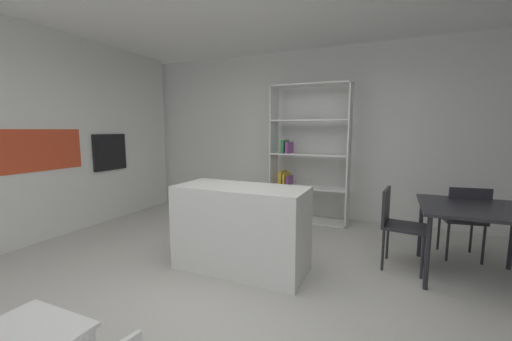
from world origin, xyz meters
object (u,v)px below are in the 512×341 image
at_px(kitchen_island, 241,228).
at_px(dining_chair_island_side, 396,220).
at_px(built_in_oven, 110,152).
at_px(dining_table, 475,214).
at_px(open_bookshelf, 305,159).
at_px(dining_chair_far, 465,216).

relative_size(kitchen_island, dining_chair_island_side, 1.62).
distance_m(built_in_oven, dining_table, 4.97).
relative_size(built_in_oven, dining_chair_island_side, 0.72).
bearing_deg(dining_chair_island_side, open_bookshelf, 52.45).
relative_size(open_bookshelf, dining_table, 2.24).
relative_size(dining_table, dining_chair_island_side, 1.15).
relative_size(kitchen_island, dining_table, 1.41).
distance_m(built_in_oven, dining_chair_far, 5.01).
bearing_deg(kitchen_island, dining_table, 18.07).
height_order(open_bookshelf, dining_chair_far, open_bookshelf).
bearing_deg(kitchen_island, open_bookshelf, 86.14).
xyz_separation_m(built_in_oven, dining_chair_island_side, (4.25, -0.07, -0.60)).
distance_m(open_bookshelf, dining_chair_far, 2.27).
relative_size(kitchen_island, dining_chair_far, 1.61).
bearing_deg(built_in_oven, dining_table, -0.88).
bearing_deg(open_bookshelf, dining_chair_island_side, -43.92).
relative_size(dining_table, dining_chair_far, 1.14).
xyz_separation_m(kitchen_island, dining_table, (2.19, 0.71, 0.21)).
xyz_separation_m(open_bookshelf, dining_chair_far, (2.07, -0.81, -0.49)).
xyz_separation_m(built_in_oven, dining_chair_far, (4.96, 0.43, -0.60)).
xyz_separation_m(kitchen_island, dining_chair_island_side, (1.50, 0.72, 0.07)).
distance_m(dining_chair_island_side, dining_chair_far, 0.87).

